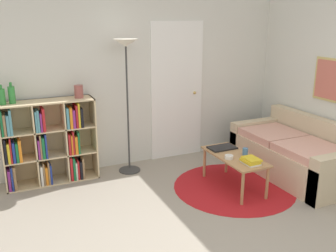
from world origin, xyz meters
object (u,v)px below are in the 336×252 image
Objects in this scene: bowl at (229,157)px; bottle_middle at (12,95)px; couch at (297,154)px; bottle_left at (2,96)px; coffee_table at (234,159)px; cup at (245,152)px; floor_lamp at (126,64)px; vase_on_shelf at (79,91)px; bookshelf at (48,143)px; laptop at (222,148)px.

bottle_middle reaches higher than bowl.
couch is 3.82m from bottle_left.
bowl is at bearing -153.20° from coffee_table.
bottle_left is (-2.65, 1.15, 0.70)m from cup.
floor_lamp is 7.05× the size of bottle_middle.
bowl is 0.41× the size of bottle_middle.
bottle_middle reaches higher than bottle_left.
couch is 10.54× the size of vase_on_shelf.
bottle_middle reaches higher than couch.
coffee_table is 2.78m from bottle_middle.
floor_lamp reaches higher than bowl.
cup is 0.37× the size of bottle_left.
bookshelf is 2.23m from laptop.
vase_on_shelf is at bearing 152.45° from laptop.
bowl is 2.77m from bottle_left.
cup is (0.13, -0.32, 0.03)m from laptop.
laptop is at bearing 111.80° from cup.
floor_lamp reaches higher than cup.
bowl is at bearing -27.69° from bottle_middle.
laptop is 2.75m from bottle_left.
couch is at bearing -19.94° from bookshelf.
floor_lamp is at bearing 136.69° from cup.
bookshelf is 1.22× the size of coffee_table.
bottle_left is at bearing -179.13° from vase_on_shelf.
laptop is 2.16× the size of vase_on_shelf.
bottle_middle reaches higher than vase_on_shelf.
bottle_left is 1.44× the size of vase_on_shelf.
bottle_left reaches higher than laptop.
floor_lamp is 0.70m from vase_on_shelf.
couch is at bearing 3.72° from bowl.
bottle_left is at bearing 162.68° from couch.
floor_lamp reaches higher than coffee_table.
couch is 3.72m from bottle_middle.
vase_on_shelf is at bearing 141.54° from bowl.
bottle_middle reaches higher than bookshelf.
bottle_middle is at bearing 179.50° from vase_on_shelf.
bookshelf is 3.22× the size of laptop.
floor_lamp is at bearing -4.02° from bottle_middle.
bottle_middle is (-2.41, 0.85, 0.74)m from laptop.
laptop is at bearing -36.73° from floor_lamp.
floor_lamp is 20.44× the size of cup.
couch is at bearing -18.14° from bottle_middle.
laptop is 1.97m from vase_on_shelf.
bowl is at bearing -26.22° from bottle_left.
laptop is at bearing -19.52° from bottle_middle.
bookshelf is at bearing 174.96° from floor_lamp.
coffee_table is 5.72× the size of vase_on_shelf.
bottle_left is (-0.46, -0.01, 0.65)m from bookshelf.
bookshelf reaches higher than laptop.
vase_on_shelf is (0.78, -0.01, -0.02)m from bottle_middle.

